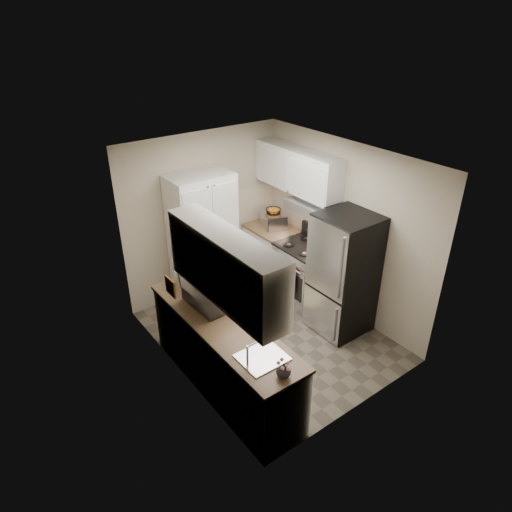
{
  "coord_description": "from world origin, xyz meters",
  "views": [
    {
      "loc": [
        -3.12,
        -3.92,
        3.98
      ],
      "look_at": [
        -0.1,
        0.15,
        1.22
      ],
      "focal_mm": 32.0,
      "sensor_mm": 36.0,
      "label": 1
    }
  ],
  "objects_px": {
    "pantry_cabinet": "(203,240)",
    "wine_bottle": "(184,281)",
    "electric_range": "(304,273)",
    "refrigerator": "(343,274)",
    "toaster_oven": "(274,220)",
    "microwave": "(210,292)"
  },
  "relations": [
    {
      "from": "refrigerator",
      "to": "toaster_oven",
      "type": "xyz_separation_m",
      "value": [
        0.08,
        1.61,
        0.19
      ]
    },
    {
      "from": "electric_range",
      "to": "toaster_oven",
      "type": "xyz_separation_m",
      "value": [
        0.05,
        0.81,
        0.56
      ]
    },
    {
      "from": "pantry_cabinet",
      "to": "wine_bottle",
      "type": "relative_size",
      "value": 6.26
    },
    {
      "from": "pantry_cabinet",
      "to": "toaster_oven",
      "type": "bearing_deg",
      "value": -5.33
    },
    {
      "from": "pantry_cabinet",
      "to": "toaster_oven",
      "type": "distance_m",
      "value": 1.23
    },
    {
      "from": "electric_range",
      "to": "wine_bottle",
      "type": "bearing_deg",
      "value": -179.16
    },
    {
      "from": "pantry_cabinet",
      "to": "wine_bottle",
      "type": "height_order",
      "value": "pantry_cabinet"
    },
    {
      "from": "refrigerator",
      "to": "toaster_oven",
      "type": "height_order",
      "value": "refrigerator"
    },
    {
      "from": "electric_range",
      "to": "toaster_oven",
      "type": "relative_size",
      "value": 2.76
    },
    {
      "from": "wine_bottle",
      "to": "toaster_oven",
      "type": "bearing_deg",
      "value": 22.26
    },
    {
      "from": "microwave",
      "to": "wine_bottle",
      "type": "xyz_separation_m",
      "value": [
        -0.12,
        0.4,
        -0.01
      ]
    },
    {
      "from": "toaster_oven",
      "to": "pantry_cabinet",
      "type": "bearing_deg",
      "value": -164.94
    },
    {
      "from": "pantry_cabinet",
      "to": "wine_bottle",
      "type": "bearing_deg",
      "value": -131.04
    },
    {
      "from": "microwave",
      "to": "toaster_oven",
      "type": "bearing_deg",
      "value": -59.76
    },
    {
      "from": "electric_range",
      "to": "refrigerator",
      "type": "bearing_deg",
      "value": -92.48
    },
    {
      "from": "microwave",
      "to": "refrigerator",
      "type": "bearing_deg",
      "value": -103.8
    },
    {
      "from": "pantry_cabinet",
      "to": "microwave",
      "type": "relative_size",
      "value": 3.33
    },
    {
      "from": "electric_range",
      "to": "microwave",
      "type": "distance_m",
      "value": 2.03
    },
    {
      "from": "refrigerator",
      "to": "toaster_oven",
      "type": "bearing_deg",
      "value": 87.09
    },
    {
      "from": "refrigerator",
      "to": "microwave",
      "type": "height_order",
      "value": "refrigerator"
    },
    {
      "from": "electric_range",
      "to": "refrigerator",
      "type": "height_order",
      "value": "refrigerator"
    },
    {
      "from": "electric_range",
      "to": "microwave",
      "type": "relative_size",
      "value": 1.88
    }
  ]
}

